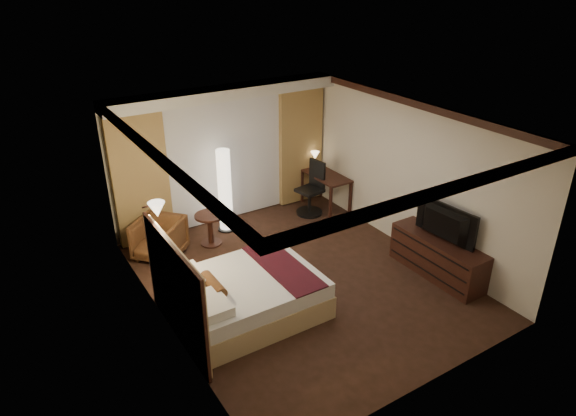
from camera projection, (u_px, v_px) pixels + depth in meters
floor at (301, 280)px, 8.45m from camera, size 4.50×5.50×0.01m
ceiling at (303, 120)px, 7.28m from camera, size 4.50×5.50×0.01m
back_wall at (224, 154)px, 9.96m from camera, size 4.50×0.02×2.70m
left_wall at (160, 245)px, 6.78m from camera, size 0.02×5.50×2.70m
right_wall at (409, 176)px, 8.95m from camera, size 0.02×5.50×2.70m
crown_molding at (303, 124)px, 7.30m from camera, size 4.50×5.50×0.12m
soffit at (226, 93)px, 9.22m from camera, size 4.50×0.50×0.20m
curtain_sheer at (226, 160)px, 9.94m from camera, size 2.48×0.04×2.45m
curtain_left_drape at (140, 179)px, 9.08m from camera, size 1.00×0.14×2.45m
curtain_right_drape at (300, 146)px, 10.71m from camera, size 1.00×0.14×2.45m
wall_sconce at (157, 210)px, 7.13m from camera, size 0.24×0.24×0.24m
bed at (247, 295)px, 7.54m from camera, size 2.07×1.62×0.61m
headboard at (177, 292)px, 6.84m from camera, size 0.12×1.92×1.50m
armchair at (159, 237)px, 8.96m from camera, size 1.05×1.05×0.79m
side_table at (210, 229)px, 9.40m from camera, size 0.54×0.54×0.60m
floor_lamp at (225, 191)px, 9.68m from camera, size 0.35×0.35×1.65m
desk at (326, 191)px, 10.76m from camera, size 0.55×1.13×0.75m
desk_lamp at (315, 161)px, 10.84m from camera, size 0.18×0.18×0.34m
office_chair at (310, 189)px, 10.43m from camera, size 0.62×0.62×1.12m
dresser at (438, 257)px, 8.46m from camera, size 0.50×1.71×0.67m
television at (441, 222)px, 8.16m from camera, size 0.74×1.19×0.15m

